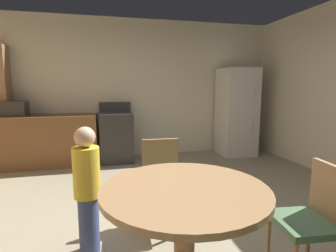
# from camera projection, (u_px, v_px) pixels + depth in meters

# --- Properties ---
(ground_plane) EXTENTS (14.00, 14.00, 0.00)m
(ground_plane) POSITION_uv_depth(u_px,v_px,m) (173.00, 231.00, 2.60)
(ground_plane) COLOR gray
(wall_back) EXTENTS (5.91, 0.12, 2.70)m
(wall_back) POSITION_uv_depth(u_px,v_px,m) (135.00, 89.00, 5.30)
(wall_back) COLOR beige
(wall_back) RESTS_ON ground
(kitchen_counter) EXTENTS (1.89, 0.60, 0.90)m
(kitchen_counter) POSITION_uv_depth(u_px,v_px,m) (42.00, 141.00, 4.65)
(kitchen_counter) COLOR brown
(kitchen_counter) RESTS_ON ground
(oven_range) EXTENTS (0.60, 0.60, 1.10)m
(oven_range) POSITION_uv_depth(u_px,v_px,m) (116.00, 137.00, 4.95)
(oven_range) COLOR #2D2B28
(oven_range) RESTS_ON ground
(refrigerator) EXTENTS (0.68, 0.68, 1.76)m
(refrigerator) POSITION_uv_depth(u_px,v_px,m) (237.00, 112.00, 5.40)
(refrigerator) COLOR silver
(refrigerator) RESTS_ON ground
(microwave) EXTENTS (0.44, 0.32, 0.26)m
(microwave) POSITION_uv_depth(u_px,v_px,m) (13.00, 109.00, 4.47)
(microwave) COLOR #2D2B28
(microwave) RESTS_ON kitchen_counter
(dining_table) EXTENTS (1.11, 1.11, 0.76)m
(dining_table) POSITION_uv_depth(u_px,v_px,m) (185.00, 211.00, 1.74)
(dining_table) COLOR #9E754C
(dining_table) RESTS_ON ground
(chair_east) EXTENTS (0.44, 0.44, 0.87)m
(chair_east) POSITION_uv_depth(u_px,v_px,m) (314.00, 216.00, 1.87)
(chair_east) COLOR #9E754C
(chair_east) RESTS_ON ground
(chair_north) EXTENTS (0.42, 0.42, 0.87)m
(chair_north) POSITION_uv_depth(u_px,v_px,m) (162.00, 177.00, 2.67)
(chair_north) COLOR #9E754C
(chair_north) RESTS_ON ground
(person_child) EXTENTS (0.31, 0.31, 1.09)m
(person_child) POSITION_uv_depth(u_px,v_px,m) (87.00, 187.00, 2.19)
(person_child) COLOR #3D4C84
(person_child) RESTS_ON ground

